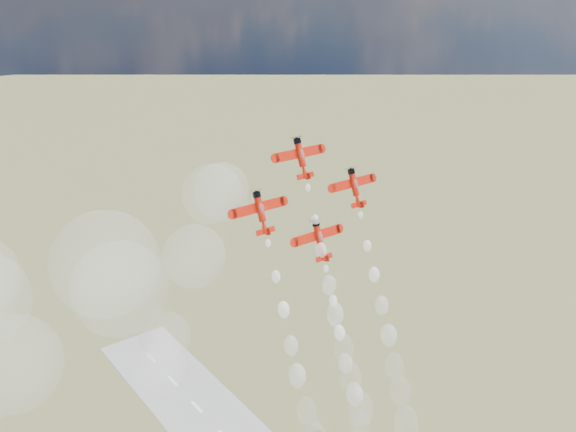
% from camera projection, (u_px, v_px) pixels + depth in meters
% --- Properties ---
extents(plane_lead, '(12.88, 5.88, 8.77)m').
position_uv_depth(plane_lead, '(301.00, 157.00, 132.51)').
color(plane_lead, red).
rests_on(plane_lead, ground).
extents(plane_left, '(12.88, 5.88, 8.77)m').
position_uv_depth(plane_left, '(261.00, 211.00, 125.78)').
color(plane_left, red).
rests_on(plane_left, ground).
extents(plane_right, '(12.88, 5.88, 8.77)m').
position_uv_depth(plane_right, '(355.00, 187.00, 140.50)').
color(plane_right, red).
rests_on(plane_right, ground).
extents(plane_slot, '(12.88, 5.88, 8.77)m').
position_uv_depth(plane_slot, '(319.00, 239.00, 133.77)').
color(plane_slot, red).
rests_on(plane_slot, ground).
extents(smoke_trail_lead, '(5.35, 22.26, 50.19)m').
position_uv_depth(smoke_trail_lead, '(349.00, 365.00, 135.77)').
color(smoke_trail_lead, white).
rests_on(smoke_trail_lead, plane_lead).
extents(smoke_trail_left, '(5.54, 22.05, 49.50)m').
position_uv_depth(smoke_trail_left, '(311.00, 427.00, 128.88)').
color(smoke_trail_left, white).
rests_on(smoke_trail_left, plane_left).
extents(smoke_trail_right, '(5.90, 22.23, 49.62)m').
position_uv_depth(smoke_trail_right, '(398.00, 382.00, 143.58)').
color(smoke_trail_right, white).
rests_on(smoke_trail_right, plane_right).
extents(drifted_smoke_cloud, '(65.37, 42.04, 44.82)m').
position_uv_depth(drifted_smoke_cloud, '(94.00, 285.00, 119.33)').
color(drifted_smoke_cloud, white).
rests_on(drifted_smoke_cloud, ground).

